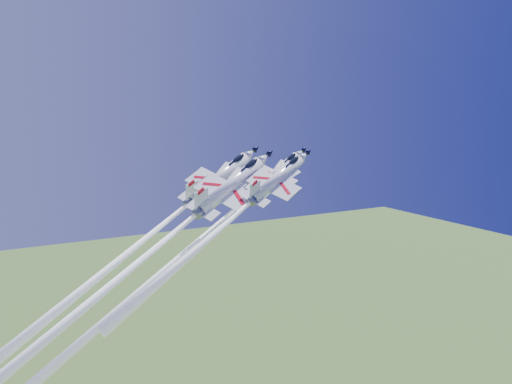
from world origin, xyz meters
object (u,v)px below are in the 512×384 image
jet_lead (189,249)px  jet_right (224,225)px  jet_left (126,254)px  jet_slot (120,278)px

jet_lead → jet_right: bearing=-0.8°
jet_left → jet_slot: jet_left is taller
jet_right → jet_lead: bearing=179.2°
jet_lead → jet_slot: (-12.74, -4.83, -1.53)m
jet_left → jet_right: jet_right is taller
jet_lead → jet_left: (-9.09, 4.13, -0.61)m
jet_slot → jet_lead: bearing=91.5°
jet_left → jet_right: 17.63m
jet_lead → jet_left: size_ratio=0.93×
jet_slot → jet_right: bearing=59.9°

